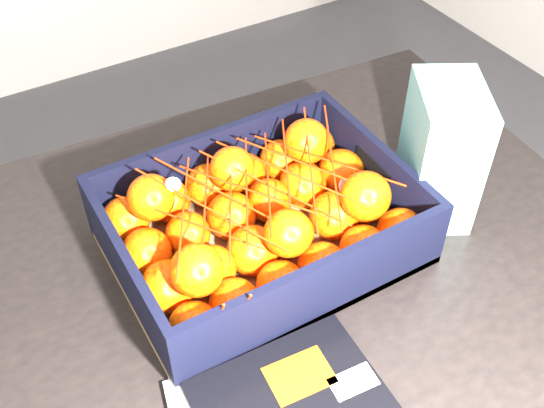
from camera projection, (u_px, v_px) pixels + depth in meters
table at (214, 340)px, 0.93m from camera, size 1.25×0.88×0.75m
produce_crate at (261, 231)px, 0.91m from camera, size 0.40×0.30×0.11m
clementine_heap at (262, 219)px, 0.89m from camera, size 0.38×0.28×0.12m
mesh_net at (258, 193)px, 0.84m from camera, size 0.33×0.27×0.10m
retail_carton at (441, 152)px, 0.92m from camera, size 0.14×0.16×0.20m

